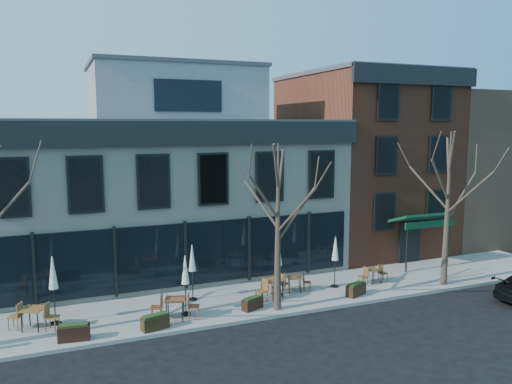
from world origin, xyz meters
name	(u,v)px	position (x,y,z in m)	size (l,w,h in m)	color
ground	(186,293)	(0.00, 0.00, 0.00)	(120.00, 120.00, 0.00)	black
sidewalk_front	(266,297)	(3.25, -2.15, 0.07)	(33.50, 4.70, 0.15)	gray
corner_building	(163,183)	(0.07, 5.07, 4.72)	(18.39, 10.39, 11.10)	silver
red_brick_building	(361,160)	(13.00, 4.98, 5.64)	(8.20, 11.78, 11.18)	brown
bg_building	(467,164)	(23.00, 6.00, 5.00)	(12.00, 12.00, 10.00)	#8C664C
tree_mid	(278,225)	(3.01, -3.90, 3.79)	(3.50, 3.55, 7.04)	#382B21
tree_right	(448,207)	(12.01, -3.90, 4.02)	(3.72, 3.77, 7.48)	#382B21
cafe_set_0	(33,316)	(-6.53, -2.32, 0.68)	(1.97, 1.26, 1.03)	brown
cafe_set_2	(175,306)	(-1.27, -3.35, 0.69)	(2.05, 1.10, 1.05)	brown
cafe_set_3	(273,287)	(3.36, -2.58, 0.68)	(1.98, 1.26, 1.03)	brown
cafe_set_4	(294,282)	(4.71, -2.09, 0.59)	(1.65, 0.92, 0.85)	brown
cafe_set_5	(373,274)	(8.85, -2.49, 0.60)	(1.68, 0.71, 0.88)	brown
umbrella_0	(53,277)	(-5.76, -2.06, 2.08)	(0.44, 0.44, 2.73)	black
umbrella_1	(185,273)	(-0.75, -3.02, 1.91)	(0.40, 0.40, 2.50)	black
umbrella_2	(192,261)	(-0.04, -1.44, 1.94)	(0.41, 0.41, 2.54)	black
umbrella_3	(278,255)	(3.77, -2.29, 2.03)	(0.43, 0.43, 2.66)	black
umbrella_4	(335,251)	(6.80, -2.25, 1.93)	(0.40, 0.40, 2.52)	black
planter_0	(74,332)	(-5.14, -3.93, 0.46)	(1.15, 0.56, 0.62)	black
planter_1	(155,322)	(-2.22, -4.03, 0.44)	(1.11, 0.66, 0.58)	#322310
planter_2	(252,303)	(2.02, -3.50, 0.41)	(1.02, 0.72, 0.53)	black
planter_3	(356,289)	(7.07, -3.68, 0.44)	(1.12, 0.77, 0.58)	black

